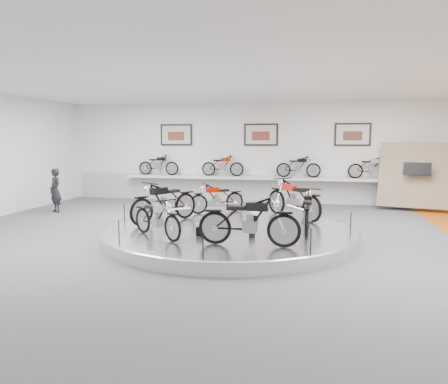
% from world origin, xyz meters
% --- Properties ---
extents(floor, '(16.00, 16.00, 0.00)m').
position_xyz_m(floor, '(0.00, 0.00, 0.00)').
color(floor, '#515154').
rests_on(floor, ground).
extents(ceiling, '(16.00, 16.00, 0.00)m').
position_xyz_m(ceiling, '(0.00, 0.00, 4.00)').
color(ceiling, white).
rests_on(ceiling, wall_back).
extents(wall_back, '(16.00, 0.00, 16.00)m').
position_xyz_m(wall_back, '(0.00, 7.00, 2.00)').
color(wall_back, white).
rests_on(wall_back, floor).
extents(wall_front, '(16.00, 0.00, 16.00)m').
position_xyz_m(wall_front, '(0.00, -7.00, 2.00)').
color(wall_front, white).
rests_on(wall_front, floor).
extents(dado_band, '(15.68, 0.04, 1.10)m').
position_xyz_m(dado_band, '(0.00, 6.98, 0.55)').
color(dado_band, '#BCBCBA').
rests_on(dado_band, floor).
extents(display_platform, '(6.40, 6.40, 0.30)m').
position_xyz_m(display_platform, '(0.00, 0.30, 0.15)').
color(display_platform, silver).
rests_on(display_platform, floor).
extents(platform_rim, '(6.40, 6.40, 0.10)m').
position_xyz_m(platform_rim, '(0.00, 0.30, 0.27)').
color(platform_rim, '#B2B2BA').
rests_on(platform_rim, display_platform).
extents(shelf, '(11.00, 0.55, 0.10)m').
position_xyz_m(shelf, '(0.00, 6.70, 1.00)').
color(shelf, silver).
rests_on(shelf, wall_back).
extents(poster_left, '(1.35, 0.06, 0.88)m').
position_xyz_m(poster_left, '(-3.50, 6.96, 2.70)').
color(poster_left, beige).
rests_on(poster_left, wall_back).
extents(poster_center, '(1.35, 0.06, 0.88)m').
position_xyz_m(poster_center, '(0.00, 6.96, 2.70)').
color(poster_center, beige).
rests_on(poster_center, wall_back).
extents(poster_right, '(1.35, 0.06, 0.88)m').
position_xyz_m(poster_right, '(3.50, 6.96, 2.70)').
color(poster_right, beige).
rests_on(poster_right, wall_back).
extents(display_panel, '(2.56, 1.52, 2.30)m').
position_xyz_m(display_panel, '(5.60, 6.10, 1.25)').
color(display_panel, '#9A825F').
rests_on(display_panel, floor).
extents(shelf_bike_a, '(1.22, 0.43, 0.73)m').
position_xyz_m(shelf_bike_a, '(-4.20, 6.70, 1.42)').
color(shelf_bike_a, black).
rests_on(shelf_bike_a, shelf).
extents(shelf_bike_b, '(1.22, 0.43, 0.73)m').
position_xyz_m(shelf_bike_b, '(-1.50, 6.70, 1.42)').
color(shelf_bike_b, '#971500').
rests_on(shelf_bike_b, shelf).
extents(shelf_bike_c, '(1.22, 0.43, 0.73)m').
position_xyz_m(shelf_bike_c, '(1.50, 6.70, 1.42)').
color(shelf_bike_c, black).
rests_on(shelf_bike_c, shelf).
extents(shelf_bike_d, '(1.22, 0.43, 0.73)m').
position_xyz_m(shelf_bike_d, '(4.20, 6.70, 1.42)').
color(shelf_bike_d, '#BCBBC1').
rests_on(shelf_bike_d, shelf).
extents(bike_a, '(1.79, 1.85, 1.12)m').
position_xyz_m(bike_a, '(1.52, 1.94, 0.86)').
color(bike_a, '#B42616').
rests_on(bike_a, display_platform).
extents(bike_b, '(1.54, 1.37, 0.90)m').
position_xyz_m(bike_b, '(-0.80, 2.45, 0.75)').
color(bike_b, '#971500').
rests_on(bike_b, display_platform).
extents(bike_c, '(1.56, 1.97, 1.11)m').
position_xyz_m(bike_c, '(-1.85, 0.63, 0.86)').
color(bike_c, black).
rests_on(bike_c, display_platform).
extents(bike_d, '(1.57, 1.38, 0.92)m').
position_xyz_m(bike_d, '(-1.42, -1.13, 0.76)').
color(bike_d, '#BCBBC1').
rests_on(bike_d, display_platform).
extents(bike_e, '(1.84, 0.67, 1.08)m').
position_xyz_m(bike_e, '(0.75, -1.51, 0.84)').
color(bike_e, black).
rests_on(bike_e, display_platform).
extents(bike_f, '(0.65, 1.74, 1.02)m').
position_xyz_m(bike_f, '(1.94, 0.17, 0.81)').
color(bike_f, black).
rests_on(bike_f, display_platform).
extents(visitor, '(0.67, 0.62, 1.53)m').
position_xyz_m(visitor, '(-6.69, 3.15, 0.76)').
color(visitor, black).
rests_on(visitor, floor).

